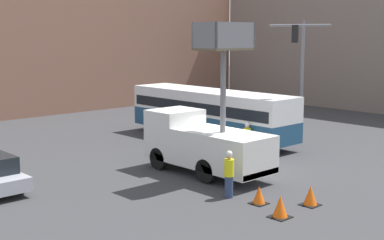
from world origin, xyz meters
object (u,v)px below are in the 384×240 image
Objects in this scene: traffic_cone_far_side at (280,207)px; traffic_cone_mid_road at (310,196)px; road_worker_near_truck at (229,174)px; traffic_light_pole at (300,62)px; road_worker_directing at (247,139)px; city_bus at (210,111)px; utility_truck at (204,141)px; traffic_cone_near_truck at (259,195)px.

traffic_cone_mid_road is at bearing 1.98° from traffic_cone_far_side.
traffic_light_pole is at bearing -157.70° from road_worker_near_truck.
road_worker_directing is (5.86, 4.23, -0.04)m from road_worker_near_truck.
road_worker_near_truck is (-10.07, -4.12, -3.73)m from traffic_light_pole.
city_bus reaches higher than traffic_cone_mid_road.
traffic_cone_mid_road is (-4.36, -6.92, -0.53)m from road_worker_directing.
city_bus reaches higher than road_worker_near_truck.
road_worker_near_truck is at bearing -157.73° from traffic_light_pole.
utility_truck reaches higher than road_worker_directing.
city_bus reaches higher than traffic_cone_near_truck.
traffic_light_pole is at bearing 6.49° from utility_truck.
utility_truck is 9.04× the size of traffic_cone_mid_road.
city_bus is at bearing 121.39° from traffic_light_pole.
traffic_light_pole is 13.22m from traffic_cone_far_side.
utility_truck is at bearing 70.07° from traffic_cone_far_side.
traffic_cone_near_truck is at bearing -108.90° from utility_truck.
road_worker_near_truck is at bearing 119.09° from traffic_cone_mid_road.
traffic_light_pole is at bearing -146.34° from city_bus.
city_bus is at bearing 62.00° from traffic_cone_mid_road.
traffic_cone_far_side is (-6.23, -6.98, -0.52)m from road_worker_directing.
traffic_cone_mid_road is (-8.58, -6.81, -4.30)m from traffic_light_pole.
utility_truck reaches higher than city_bus.
city_bus is 14.72× the size of traffic_cone_far_side.
traffic_light_pole reaches higher than city_bus.
traffic_light_pole is at bearing 33.34° from traffic_cone_far_side.
city_bus is 1.62× the size of traffic_light_pole.
city_bus is 6.37× the size of road_worker_directing.
road_worker_directing reaches higher than traffic_cone_mid_road.
traffic_light_pole is 9.09× the size of traffic_cone_far_side.
traffic_cone_far_side is at bearing 82.24° from road_worker_near_truck.
road_worker_directing is 2.31× the size of traffic_cone_far_side.
traffic_light_pole reaches higher than road_worker_near_truck.
traffic_cone_far_side is at bearing -48.26° from road_worker_directing.
traffic_cone_near_truck is (-5.61, -5.53, -0.56)m from road_worker_directing.
road_worker_near_truck reaches higher than traffic_cone_far_side.
traffic_cone_mid_road is (1.49, -2.68, -0.57)m from road_worker_near_truck.
traffic_cone_mid_road is at bearing 119.11° from road_worker_near_truck.
utility_truck is 5.98m from traffic_cone_mid_road.
city_bus is 6.14× the size of road_worker_near_truck.
traffic_cone_near_truck is (-9.83, -5.42, -4.33)m from traffic_light_pole.
utility_truck is 4.88m from traffic_cone_near_truck.
utility_truck reaches higher than traffic_cone_far_side.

